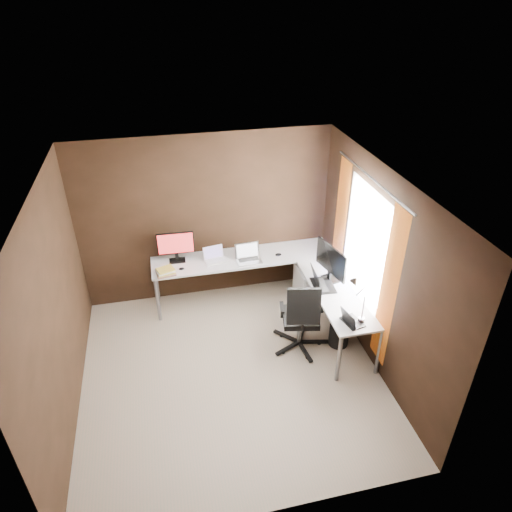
# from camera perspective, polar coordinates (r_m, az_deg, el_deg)

# --- Properties ---
(room) EXTENTS (3.60, 3.60, 2.50)m
(room) POSITION_cam_1_polar(r_m,az_deg,el_deg) (5.17, 0.06, -3.25)
(room) COLOR #9E937B
(room) RESTS_ON ground
(desk) EXTENTS (2.65, 2.25, 0.73)m
(desk) POSITION_cam_1_polar(r_m,az_deg,el_deg) (6.38, 2.48, -2.23)
(desk) COLOR white
(desk) RESTS_ON ground
(drawer_pedestal) EXTENTS (0.42, 0.50, 0.60)m
(drawer_pedestal) POSITION_cam_1_polar(r_m,az_deg,el_deg) (6.84, 6.93, -3.73)
(drawer_pedestal) COLOR white
(drawer_pedestal) RESTS_ON ground
(monitor_left) EXTENTS (0.52, 0.15, 0.45)m
(monitor_left) POSITION_cam_1_polar(r_m,az_deg,el_deg) (6.54, -10.00, 1.34)
(monitor_left) COLOR black
(monitor_left) RESTS_ON desk
(monitor_right) EXTENTS (0.21, 0.62, 0.52)m
(monitor_right) POSITION_cam_1_polar(r_m,az_deg,el_deg) (6.09, 9.36, -0.66)
(monitor_right) COLOR black
(monitor_right) RESTS_ON desk
(laptop_white) EXTENTS (0.32, 0.25, 0.20)m
(laptop_white) POSITION_cam_1_polar(r_m,az_deg,el_deg) (6.59, -5.23, -0.16)
(laptop_white) COLOR white
(laptop_white) RESTS_ON desk
(laptop_silver) EXTENTS (0.37, 0.27, 0.24)m
(laptop_silver) POSITION_cam_1_polar(r_m,az_deg,el_deg) (6.56, -0.98, -0.08)
(laptop_silver) COLOR silver
(laptop_silver) RESTS_ON desk
(laptop_black_big) EXTENTS (0.30, 0.41, 0.26)m
(laptop_black_big) POSITION_cam_1_polar(r_m,az_deg,el_deg) (6.07, 8.07, -3.32)
(laptop_black_big) COLOR black
(laptop_black_big) RESTS_ON desk
(laptop_black_small) EXTENTS (0.25, 0.31, 0.19)m
(laptop_black_small) POSITION_cam_1_polar(r_m,az_deg,el_deg) (5.53, 11.77, -7.87)
(laptop_black_small) COLOR black
(laptop_black_small) RESTS_ON desk
(book_stack) EXTENTS (0.29, 0.25, 0.08)m
(book_stack) POSITION_cam_1_polar(r_m,az_deg,el_deg) (6.38, -11.23, -1.91)
(book_stack) COLOR #92664E
(book_stack) RESTS_ON desk
(mouse_left) EXTENTS (0.09, 0.07, 0.03)m
(mouse_left) POSITION_cam_1_polar(r_m,az_deg,el_deg) (6.45, -9.28, -1.58)
(mouse_left) COLOR black
(mouse_left) RESTS_ON desk
(mouse_corner) EXTENTS (0.11, 0.09, 0.04)m
(mouse_corner) POSITION_cam_1_polar(r_m,az_deg,el_deg) (6.68, 2.79, 0.18)
(mouse_corner) COLOR black
(mouse_corner) RESTS_ON desk
(desk_lamp) EXTENTS (0.19, 0.22, 0.57)m
(desk_lamp) POSITION_cam_1_polar(r_m,az_deg,el_deg) (5.41, 12.54, -4.77)
(desk_lamp) COLOR slate
(desk_lamp) RESTS_ON desk
(office_chair) EXTENTS (0.59, 0.61, 1.05)m
(office_chair) POSITION_cam_1_polar(r_m,az_deg,el_deg) (6.05, 5.54, -9.00)
(office_chair) COLOR black
(office_chair) RESTS_ON ground
(wastebasket) EXTENTS (0.30, 0.30, 0.30)m
(wastebasket) POSITION_cam_1_polar(r_m,az_deg,el_deg) (6.26, 10.31, -9.66)
(wastebasket) COLOR black
(wastebasket) RESTS_ON ground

